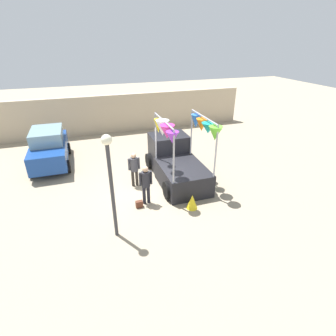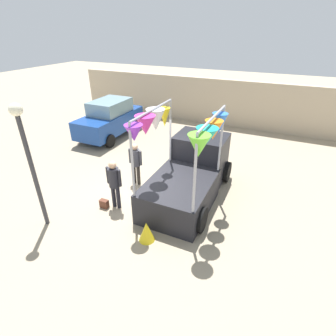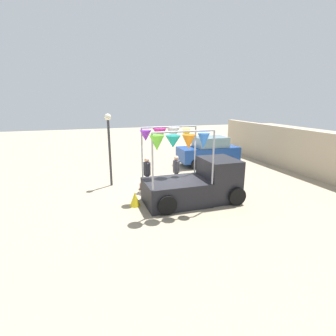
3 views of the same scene
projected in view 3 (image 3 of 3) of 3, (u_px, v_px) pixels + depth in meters
name	position (u px, v px, depth m)	size (l,w,h in m)	color
ground_plane	(169.00, 193.00, 12.39)	(60.00, 60.00, 0.00)	gray
vendor_truck	(197.00, 180.00, 11.19)	(2.48, 4.16, 3.18)	black
parked_car	(209.00, 151.00, 17.50)	(1.88, 4.00, 1.88)	navy
person_customer	(147.00, 171.00, 12.37)	(0.53, 0.34, 1.66)	black
person_vendor	(176.00, 168.00, 12.97)	(0.53, 0.34, 1.61)	#2D2823
handbag	(142.00, 186.00, 12.85)	(0.28, 0.16, 0.28)	#592D1E
street_lamp	(109.00, 139.00, 12.88)	(0.32, 0.32, 3.62)	#333338
brick_boundary_wall	(314.00, 154.00, 14.62)	(18.00, 0.36, 2.60)	tan
folded_kite_bundle_sunflower	(135.00, 199.00, 10.79)	(0.44, 0.44, 0.60)	yellow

